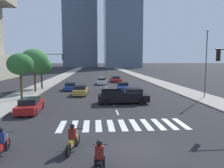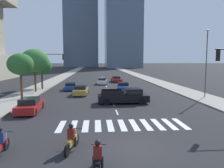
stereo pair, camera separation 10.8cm
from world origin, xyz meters
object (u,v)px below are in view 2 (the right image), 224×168
object	(u,v)px
motorcycle_third	(72,140)
street_tree_nearest	(20,64)
sedan_red_5	(30,105)
street_lamp_east	(206,59)
motorcycle_trailing	(98,160)
sedan_gold_1	(81,91)
street_tree_third	(42,66)
traffic_signal_far	(50,64)
sedan_blue_3	(123,87)
street_tree_second	(35,61)
sedan_red_0	(116,79)
sedan_blue_2	(71,87)
sedan_white_4	(102,81)
motorcycle_lead	(1,144)
pickup_truck	(126,96)

from	to	relation	value
motorcycle_third	street_tree_nearest	size ratio (longest dim) A/B	0.39
sedan_red_5	street_lamp_east	size ratio (longest dim) A/B	0.55
motorcycle_trailing	sedan_gold_1	world-z (taller)	motorcycle_trailing
street_tree_third	sedan_red_5	bearing A→B (deg)	-80.20
traffic_signal_far	street_tree_nearest	distance (m)	9.05
sedan_blue_3	street_tree_second	bearing A→B (deg)	-81.62
sedan_red_0	sedan_blue_2	world-z (taller)	sedan_red_0
motorcycle_third	sedan_blue_2	xyz separation A→B (m)	(-2.79, 24.48, -0.04)
sedan_red_0	sedan_red_5	world-z (taller)	sedan_red_5
street_lamp_east	sedan_red_0	bearing A→B (deg)	113.50
motorcycle_trailing	motorcycle_third	size ratio (longest dim) A/B	0.97
sedan_white_4	sedan_red_5	world-z (taller)	sedan_red_5
sedan_white_4	sedan_red_5	distance (m)	24.64
motorcycle_lead	pickup_truck	world-z (taller)	pickup_truck
sedan_red_0	sedan_gold_1	world-z (taller)	sedan_gold_1
traffic_signal_far	street_tree_third	distance (m)	2.22
motorcycle_third	street_tree_third	world-z (taller)	street_tree_third
sedan_red_5	street_tree_second	world-z (taller)	street_tree_second
motorcycle_lead	sedan_red_0	bearing A→B (deg)	-17.62
motorcycle_third	sedan_white_4	bearing A→B (deg)	7.82
motorcycle_third	traffic_signal_far	world-z (taller)	traffic_signal_far
traffic_signal_far	street_lamp_east	world-z (taller)	street_lamp_east
sedan_blue_2	street_tree_second	bearing A→B (deg)	115.77
motorcycle_third	street_tree_nearest	distance (m)	17.91
motorcycle_lead	street_lamp_east	distance (m)	24.88
traffic_signal_far	street_tree_third	size ratio (longest dim) A/B	1.17
sedan_red_5	street_tree_nearest	xyz separation A→B (m)	(-2.90, 6.55, 3.71)
sedan_red_0	sedan_blue_2	distance (m)	15.24
sedan_blue_2	sedan_red_5	xyz separation A→B (m)	(-2.06, -15.32, 0.07)
pickup_truck	sedan_blue_3	size ratio (longest dim) A/B	1.15
motorcycle_third	sedan_white_4	world-z (taller)	motorcycle_third
street_tree_third	street_tree_nearest	bearing A→B (deg)	-90.00
motorcycle_trailing	traffic_signal_far	bearing A→B (deg)	19.39
sedan_red_5	street_tree_third	xyz separation A→B (m)	(-2.90, 16.79, 3.23)
pickup_truck	street_tree_second	size ratio (longest dim) A/B	0.89
sedan_red_5	traffic_signal_far	distance (m)	15.90
traffic_signal_far	street_tree_second	size ratio (longest dim) A/B	0.95
street_tree_nearest	pickup_truck	bearing A→B (deg)	-14.24
sedan_gold_1	sedan_blue_3	world-z (taller)	sedan_blue_3
traffic_signal_far	sedan_gold_1	bearing A→B (deg)	-46.51
sedan_blue_2	motorcycle_third	bearing A→B (deg)	-175.52
motorcycle_lead	street_tree_second	xyz separation A→B (m)	(-4.23, 22.17, 4.18)
sedan_red_0	street_lamp_east	size ratio (longest dim) A/B	0.57
sedan_blue_3	street_tree_third	bearing A→B (deg)	-98.78
sedan_red_0	sedan_blue_2	xyz separation A→B (m)	(-8.69, -12.52, -0.04)
motorcycle_trailing	pickup_truck	xyz separation A→B (m)	(3.27, 15.01, 0.23)
motorcycle_lead	motorcycle_third	xyz separation A→B (m)	(3.51, 0.30, -0.00)
sedan_blue_3	street_tree_second	size ratio (longest dim) A/B	0.77
sedan_red_5	sedan_blue_2	bearing A→B (deg)	-10.22
motorcycle_third	street_tree_nearest	world-z (taller)	street_tree_nearest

